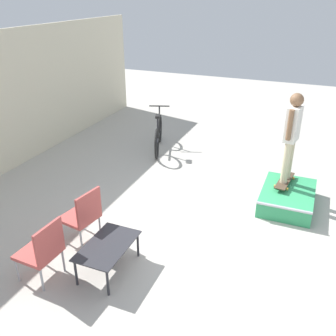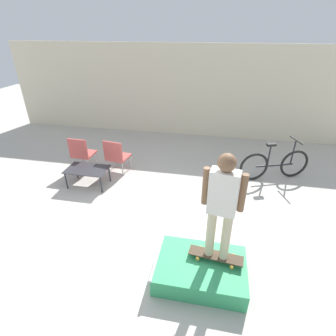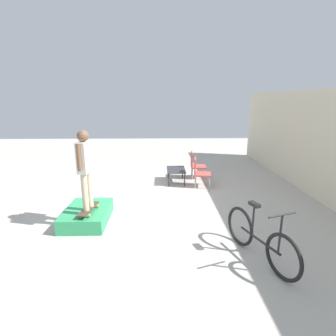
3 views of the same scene
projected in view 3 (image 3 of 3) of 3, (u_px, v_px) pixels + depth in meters
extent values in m
plane|color=#B7B2A8|center=(133.00, 200.00, 7.29)|extent=(24.00, 24.00, 0.00)
cube|color=beige|center=(322.00, 146.00, 7.03)|extent=(12.00, 0.06, 3.00)
cube|color=#339E60|center=(87.00, 215.00, 5.97)|extent=(1.36, 0.95, 0.31)
cylinder|color=#B7B7BC|center=(94.00, 198.00, 6.59)|extent=(0.05, 0.95, 0.05)
cube|color=#473828|center=(89.00, 209.00, 5.71)|extent=(0.84, 0.30, 0.02)
cylinder|color=gold|center=(89.00, 215.00, 5.46)|extent=(0.06, 0.04, 0.05)
cylinder|color=gold|center=(79.00, 215.00, 5.48)|extent=(0.06, 0.04, 0.05)
cylinder|color=gold|center=(98.00, 206.00, 5.95)|extent=(0.06, 0.04, 0.05)
cylinder|color=gold|center=(88.00, 205.00, 5.97)|extent=(0.06, 0.04, 0.05)
cylinder|color=#C6B793|center=(89.00, 189.00, 5.71)|extent=(0.13, 0.13, 0.81)
cylinder|color=#C6B793|center=(85.00, 192.00, 5.50)|extent=(0.13, 0.13, 0.81)
cube|color=silver|center=(84.00, 157.00, 5.42)|extent=(0.41, 0.26, 0.64)
cylinder|color=brown|center=(89.00, 153.00, 5.64)|extent=(0.09, 0.09, 0.55)
cylinder|color=brown|center=(79.00, 157.00, 5.18)|extent=(0.09, 0.09, 0.55)
sphere|color=brown|center=(83.00, 136.00, 5.31)|extent=(0.24, 0.24, 0.24)
cube|color=#2D2D33|center=(176.00, 170.00, 8.76)|extent=(0.99, 0.60, 0.02)
cylinder|color=#2D2D33|center=(168.00, 173.00, 9.24)|extent=(0.04, 0.04, 0.43)
cylinder|color=#2D2D33|center=(169.00, 180.00, 8.38)|extent=(0.04, 0.04, 0.43)
cylinder|color=#2D2D33|center=(182.00, 172.00, 9.25)|extent=(0.04, 0.04, 0.43)
cylinder|color=#2D2D33|center=(185.00, 180.00, 8.39)|extent=(0.04, 0.04, 0.43)
cylinder|color=#99999E|center=(205.00, 174.00, 9.09)|extent=(0.03, 0.03, 0.39)
cylinder|color=#99999E|center=(204.00, 171.00, 9.52)|extent=(0.03, 0.03, 0.39)
cylinder|color=#99999E|center=(192.00, 174.00, 9.10)|extent=(0.03, 0.03, 0.39)
cylinder|color=#99999E|center=(192.00, 171.00, 9.53)|extent=(0.03, 0.03, 0.39)
cube|color=#B74C47|center=(198.00, 167.00, 9.26)|extent=(0.55, 0.55, 0.05)
cube|color=#B74C47|center=(192.00, 159.00, 9.19)|extent=(0.52, 0.07, 0.49)
cylinder|color=#99999E|center=(209.00, 183.00, 8.13)|extent=(0.03, 0.03, 0.39)
cylinder|color=#99999E|center=(209.00, 179.00, 8.55)|extent=(0.03, 0.03, 0.39)
cylinder|color=#99999E|center=(195.00, 182.00, 8.19)|extent=(0.03, 0.03, 0.39)
cylinder|color=#99999E|center=(196.00, 178.00, 8.61)|extent=(0.03, 0.03, 0.39)
cube|color=#B74C47|center=(203.00, 174.00, 8.31)|extent=(0.60, 0.60, 0.05)
cube|color=#B74C47|center=(195.00, 166.00, 8.27)|extent=(0.52, 0.12, 0.49)
torus|color=black|center=(283.00, 257.00, 4.00)|extent=(0.72, 0.31, 0.74)
torus|color=black|center=(240.00, 226.00, 4.98)|extent=(0.72, 0.31, 0.74)
cylinder|color=black|center=(259.00, 240.00, 4.49)|extent=(0.93, 0.37, 0.04)
cylinder|color=black|center=(253.00, 220.00, 4.59)|extent=(0.04, 0.04, 0.55)
cube|color=black|center=(255.00, 204.00, 4.52)|extent=(0.24, 0.17, 0.06)
cylinder|color=black|center=(280.00, 234.00, 4.01)|extent=(0.04, 0.04, 0.65)
cylinder|color=black|center=(282.00, 215.00, 3.93)|extent=(0.21, 0.50, 0.03)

